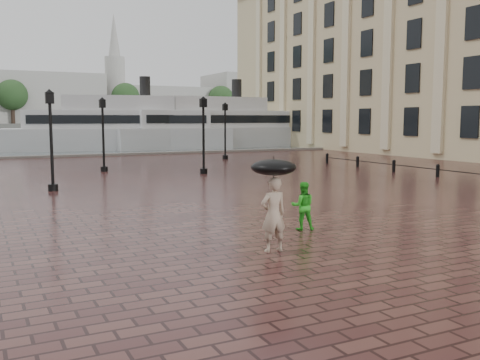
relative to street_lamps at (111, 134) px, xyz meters
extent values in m
plane|color=#361918|center=(1.60, -17.60, -2.33)|extent=(300.00, 300.00, 0.00)
plane|color=#4D5A5E|center=(1.60, 74.40, -2.33)|extent=(240.00, 240.00, 0.00)
cube|color=slate|center=(1.60, 14.40, -2.33)|extent=(80.00, 0.60, 0.30)
cube|color=#4C4C47|center=(1.60, 142.40, -1.33)|extent=(300.00, 60.00, 2.00)
cube|color=#A19F99|center=(11.60, 132.40, 6.67)|extent=(30.00, 22.00, 14.00)
cube|color=#A19F99|center=(46.60, 132.40, 5.17)|extent=(25.00, 22.00, 11.00)
cube|color=#A19F99|center=(81.60, 132.40, 7.67)|extent=(35.00, 22.00, 16.00)
cylinder|color=#A19F99|center=(31.60, 132.40, 9.67)|extent=(6.00, 6.00, 20.00)
cone|color=#A19F99|center=(31.60, 132.40, 23.67)|extent=(5.00, 5.00, 18.00)
cylinder|color=#2D2119|center=(1.60, 120.40, 1.67)|extent=(1.00, 1.00, 8.00)
sphere|color=#1F3819|center=(1.60, 120.40, 7.17)|extent=(8.00, 8.00, 8.00)
cylinder|color=#2D2119|center=(31.60, 120.40, 1.67)|extent=(1.00, 1.00, 8.00)
sphere|color=#1F3819|center=(31.60, 120.40, 7.17)|extent=(8.00, 8.00, 8.00)
cylinder|color=#2D2119|center=(61.60, 120.40, 1.67)|extent=(1.00, 1.00, 8.00)
sphere|color=#1F3819|center=(61.60, 120.40, 7.17)|extent=(8.00, 8.00, 8.00)
cylinder|color=#2D2119|center=(91.60, 120.40, 1.67)|extent=(1.00, 1.00, 8.00)
sphere|color=#1F3819|center=(91.60, 120.40, 7.17)|extent=(8.00, 8.00, 8.00)
cylinder|color=black|center=(15.60, -11.10, -2.03)|extent=(0.20, 0.20, 0.60)
sphere|color=black|center=(15.60, -11.10, -1.71)|extent=(0.22, 0.22, 0.22)
cylinder|color=black|center=(15.60, -7.60, -2.03)|extent=(0.20, 0.20, 0.60)
sphere|color=black|center=(15.60, -7.60, -1.71)|extent=(0.22, 0.22, 0.22)
cylinder|color=black|center=(15.60, -4.10, -2.03)|extent=(0.20, 0.20, 0.60)
sphere|color=black|center=(15.60, -4.10, -1.71)|extent=(0.22, 0.22, 0.22)
cylinder|color=black|center=(15.60, -0.60, -2.03)|extent=(0.20, 0.20, 0.60)
sphere|color=black|center=(15.60, -0.60, -1.71)|extent=(0.22, 0.22, 0.22)
cylinder|color=black|center=(-4.40, -7.60, -2.18)|extent=(0.44, 0.44, 0.30)
cylinder|color=black|center=(-4.40, -7.60, -0.33)|extent=(0.14, 0.14, 4.00)
cube|color=black|center=(-4.40, -7.60, 1.82)|extent=(0.35, 0.35, 0.50)
sphere|color=beige|center=(-4.40, -7.60, 1.82)|extent=(0.28, 0.28, 0.28)
cylinder|color=black|center=(4.60, -3.60, -2.18)|extent=(0.44, 0.44, 0.30)
cylinder|color=black|center=(4.60, -3.60, -0.33)|extent=(0.14, 0.14, 4.00)
cube|color=black|center=(4.60, -3.60, 1.82)|extent=(0.35, 0.35, 0.50)
sphere|color=beige|center=(4.60, -3.60, 1.82)|extent=(0.28, 0.28, 0.28)
cylinder|color=black|center=(10.60, 6.40, -2.18)|extent=(0.44, 0.44, 0.30)
cylinder|color=black|center=(10.60, 6.40, -0.33)|extent=(0.14, 0.14, 4.00)
cube|color=black|center=(10.60, 6.40, 1.82)|extent=(0.35, 0.35, 0.50)
sphere|color=beige|center=(10.60, 6.40, 1.82)|extent=(0.28, 0.28, 0.28)
cylinder|color=black|center=(-0.40, 0.40, -2.18)|extent=(0.44, 0.44, 0.30)
cylinder|color=black|center=(-0.40, 0.40, -0.33)|extent=(0.14, 0.14, 4.00)
cube|color=black|center=(-0.40, 0.40, 1.82)|extent=(0.35, 0.35, 0.50)
sphere|color=beige|center=(-0.40, 0.40, 1.82)|extent=(0.28, 0.28, 0.28)
imported|color=tan|center=(-1.02, -21.67, -1.41)|extent=(0.68, 0.46, 1.83)
imported|color=green|center=(1.03, -19.82, -1.62)|extent=(0.84, 0.76, 1.41)
cube|color=silver|center=(6.16, 23.57, -1.20)|extent=(24.04, 9.74, 2.25)
cube|color=silver|center=(6.16, 23.57, 0.86)|extent=(19.30, 8.16, 1.87)
cube|color=silver|center=(6.16, 23.57, 2.54)|extent=(11.83, 6.26, 1.50)
cylinder|color=black|center=(8.92, 23.06, 4.23)|extent=(1.12, 1.12, 2.25)
cube|color=black|center=(5.71, 21.12, 0.86)|extent=(17.52, 3.30, 0.84)
cube|color=black|center=(6.61, 26.01, 0.86)|extent=(17.52, 3.30, 0.84)
cube|color=silver|center=(16.97, 23.05, -1.19)|extent=(23.84, 6.83, 2.26)
cube|color=silver|center=(16.97, 23.05, 0.88)|extent=(19.09, 5.84, 1.89)
cube|color=silver|center=(16.97, 23.05, 2.58)|extent=(11.52, 4.90, 1.51)
cylinder|color=black|center=(19.79, 23.19, 4.28)|extent=(1.13, 1.13, 2.26)
cube|color=black|center=(17.09, 20.55, 0.88)|extent=(17.91, 1.00, 0.85)
cube|color=black|center=(16.84, 25.55, 0.88)|extent=(17.91, 1.00, 0.85)
cylinder|color=black|center=(-1.02, -21.67, -0.77)|extent=(0.02, 0.02, 0.95)
ellipsoid|color=black|center=(-1.02, -21.67, -0.26)|extent=(1.10, 1.10, 0.39)
camera|label=1|loc=(-7.41, -32.79, 0.90)|focal=40.00mm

